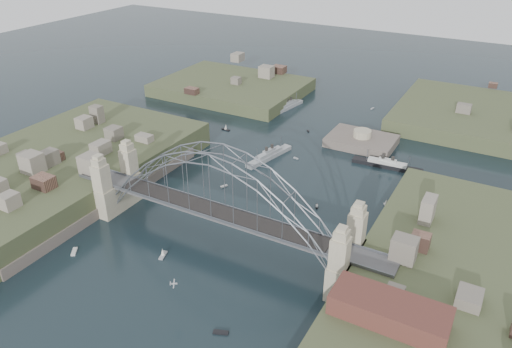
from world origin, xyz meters
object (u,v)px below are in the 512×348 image
object	(u,v)px
wharf_shed	(389,311)
ocean_liner	(387,165)
bridge	(218,198)
fort_island	(361,146)
naval_cruiser_near	(269,156)
naval_cruiser_far	(289,106)

from	to	relation	value
wharf_shed	ocean_liner	bearing A→B (deg)	105.34
bridge	ocean_liner	xyz separation A→B (m)	(24.26, 57.95, -11.50)
wharf_shed	fort_island	bearing A→B (deg)	110.85
fort_island	naval_cruiser_near	xyz separation A→B (m)	(-22.61, -24.29, 1.27)
bridge	naval_cruiser_far	bearing A→B (deg)	105.48
naval_cruiser_near	naval_cruiser_far	world-z (taller)	naval_cruiser_near
bridge	naval_cruiser_far	xyz separation A→B (m)	(-24.91, 89.97, -11.44)
naval_cruiser_near	ocean_liner	size ratio (longest dim) A/B	0.92
naval_cruiser_far	ocean_liner	world-z (taller)	naval_cruiser_far
naval_cruiser_near	ocean_liner	world-z (taller)	naval_cruiser_near
bridge	wharf_shed	xyz separation A→B (m)	(44.00, -14.00, -2.32)
ocean_liner	naval_cruiser_near	bearing A→B (deg)	-160.66
naval_cruiser_far	fort_island	bearing A→B (deg)	-28.41
wharf_shed	naval_cruiser_far	bearing A→B (deg)	123.54
naval_cruiser_near	ocean_liner	xyz separation A→B (m)	(34.87, 12.24, -0.11)
naval_cruiser_far	naval_cruiser_near	bearing A→B (deg)	-72.09
naval_cruiser_far	ocean_liner	distance (m)	58.68
fort_island	wharf_shed	size ratio (longest dim) A/B	1.10
naval_cruiser_near	fort_island	bearing A→B (deg)	47.06
bridge	wharf_shed	world-z (taller)	bridge
fort_island	naval_cruiser_far	world-z (taller)	fort_island
fort_island	naval_cruiser_near	world-z (taller)	naval_cruiser_near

